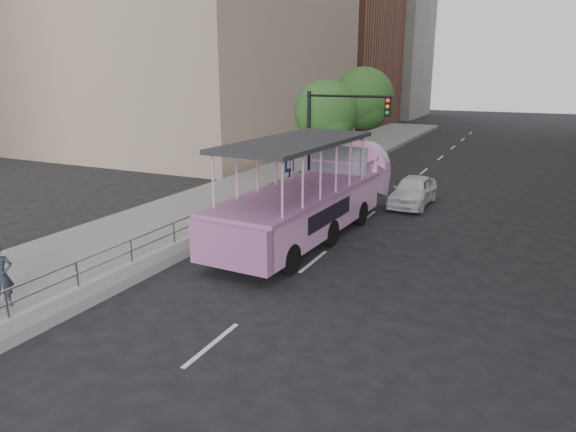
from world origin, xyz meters
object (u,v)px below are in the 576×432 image
object	(u,v)px
duck_boat	(315,197)
traffic_signal	(332,128)
car	(413,191)
parking_sign	(289,174)
pedestrian_near	(0,276)
street_tree_near	(327,115)
street_tree_far	(364,101)

from	to	relation	value
duck_boat	traffic_signal	world-z (taller)	traffic_signal
car	parking_sign	bearing A→B (deg)	-144.40
car	pedestrian_near	size ratio (longest dim) A/B	2.49
pedestrian_near	traffic_signal	xyz separation A→B (m)	(2.82, 15.61, 2.38)
street_tree_near	parking_sign	bearing A→B (deg)	-83.66
car	traffic_signal	size ratio (longest dim) A/B	0.79
duck_boat	traffic_signal	size ratio (longest dim) A/B	2.22
duck_boat	parking_sign	xyz separation A→B (m)	(-2.34, 2.61, 0.25)
pedestrian_near	parking_sign	xyz separation A→B (m)	(1.92, 12.81, 0.53)
duck_boat	street_tree_near	bearing A→B (deg)	108.91
pedestrian_near	street_tree_far	bearing A→B (deg)	25.60
parking_sign	street_tree_near	world-z (taller)	street_tree_near
parking_sign	street_tree_near	distance (m)	6.63
parking_sign	street_tree_far	distance (m)	12.52
street_tree_near	street_tree_far	world-z (taller)	street_tree_far
traffic_signal	street_tree_near	xyz separation A→B (m)	(-1.60, 3.43, 0.32)
car	traffic_signal	xyz separation A→B (m)	(-3.97, -0.50, 2.80)
street_tree_near	pedestrian_near	bearing A→B (deg)	-93.69
duck_boat	street_tree_near	world-z (taller)	street_tree_near
traffic_signal	duck_boat	bearing A→B (deg)	-75.19
street_tree_far	parking_sign	bearing A→B (deg)	-87.70
car	pedestrian_near	xyz separation A→B (m)	(-6.80, -16.11, 0.43)
car	street_tree_far	world-z (taller)	street_tree_far
traffic_signal	car	bearing A→B (deg)	7.12
car	street_tree_far	distance (m)	11.03
parking_sign	traffic_signal	bearing A→B (deg)	72.09
pedestrian_near	traffic_signal	size ratio (longest dim) A/B	0.32
pedestrian_near	street_tree_near	size ratio (longest dim) A/B	0.29
car	street_tree_far	xyz separation A→B (m)	(-5.37, 8.93, 3.61)
pedestrian_near	parking_sign	size ratio (longest dim) A/B	0.63
duck_boat	street_tree_far	size ratio (longest dim) A/B	1.79
car	pedestrian_near	world-z (taller)	pedestrian_near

